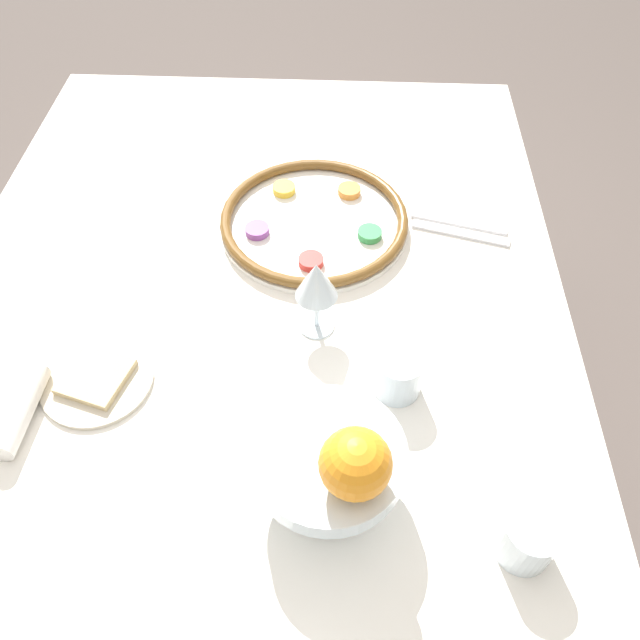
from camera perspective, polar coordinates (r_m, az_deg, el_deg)
ground_plane at (r=1.65m, az=-4.26°, el=-16.99°), size 8.00×8.00×0.00m
dining_table at (r=1.33m, az=-5.18°, el=-10.90°), size 1.57×1.06×0.73m
seder_plate at (r=1.18m, az=-0.53°, el=9.08°), size 0.35×0.35×0.03m
wine_glass at (r=0.94m, az=-0.34°, el=3.43°), size 0.07×0.07×0.14m
fruit_stand at (r=0.80m, az=0.79°, el=-12.78°), size 0.20×0.20×0.11m
orange_fruit at (r=0.72m, az=3.26°, el=-12.99°), size 0.09×0.09×0.09m
bread_plate at (r=1.01m, az=-19.73°, el=-5.11°), size 0.17×0.17×0.02m
napkin_roll at (r=1.00m, az=-25.91°, el=-7.36°), size 0.14×0.05×0.04m
cup_mid at (r=0.85m, az=18.46°, el=-18.42°), size 0.07×0.07×0.07m
cup_far at (r=0.93m, az=7.18°, el=-4.94°), size 0.07×0.07×0.07m
fork_left at (r=1.22m, az=12.60°, el=8.70°), size 0.06×0.18×0.01m
fork_right at (r=1.20m, az=12.73°, el=7.75°), size 0.07×0.18×0.01m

